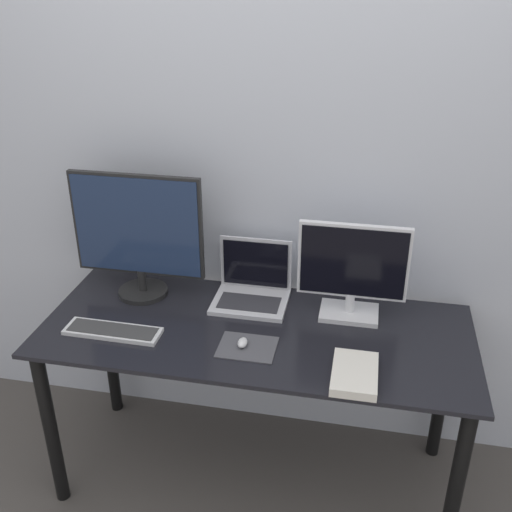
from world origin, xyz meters
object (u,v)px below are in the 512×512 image
Objects in this scene: laptop at (252,286)px; keyboard at (113,331)px; monitor_right at (352,271)px; mouse at (243,343)px; monitor_left at (138,234)px; book at (355,374)px.

laptop is 0.60m from keyboard.
keyboard is (-0.47, -0.36, -0.05)m from laptop.
mouse is at bearing -140.79° from monitor_right.
monitor_left is at bearing 148.87° from mouse.
book is at bearing -83.92° from monitor_right.
monitor_left is at bearing 180.00° from monitor_right.
monitor_right is 0.95m from keyboard.
keyboard is at bearing -90.88° from monitor_left.
mouse is at bearing 166.41° from book.
monitor_left is at bearing -174.29° from laptop.
laptop is (-0.41, 0.05, -0.14)m from monitor_right.
monitor_left is 0.88m from monitor_right.
keyboard is (-0.00, -0.31, -0.27)m from monitor_left.
monitor_left is 1.04m from book.
laptop reaches higher than mouse.
keyboard is at bearing -142.83° from laptop.
monitor_right is at bearing -0.00° from monitor_left.
monitor_right is 1.14× the size of keyboard.
monitor_left is 0.64m from mouse.
laptop reaches higher than book.
laptop is 1.29× the size of book.
monitor_right is 0.45m from book.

